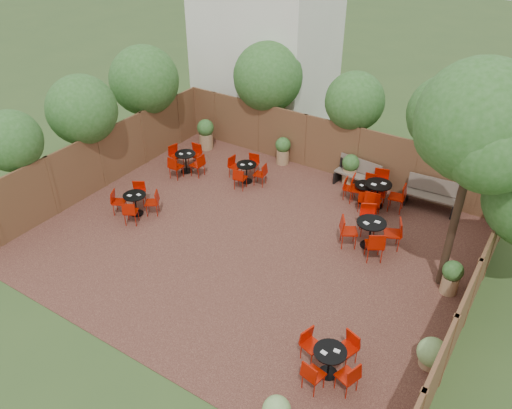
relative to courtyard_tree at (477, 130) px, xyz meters
The scene contains 13 objects.
ground 6.84m from the courtyard_tree, 166.53° to the right, with size 80.00×80.00×0.00m, color #354F23.
courtyard_paving 6.83m from the courtyard_tree, 166.53° to the right, with size 12.00×10.00×0.02m, color #3B1E18.
fence_back 7.19m from the courtyard_tree, 143.43° to the left, with size 12.00×0.08×2.00m, color brown.
fence_left 11.67m from the courtyard_tree, behind, with size 0.08×10.00×2.00m, color brown.
fence_right 3.72m from the courtyard_tree, 53.42° to the right, with size 0.08×10.00×2.00m, color brown.
neighbour_building 11.76m from the courtyard_tree, 144.75° to the left, with size 5.00×4.00×8.00m, color silver.
overhang_foliage 7.07m from the courtyard_tree, 162.11° to the left, with size 15.64×10.45×2.56m.
courtyard_tree is the anchor object (origin of this frame).
park_bench_left 6.41m from the courtyard_tree, 138.15° to the left, with size 1.61×0.69×0.97m.
park_bench_right 5.31m from the courtyard_tree, 110.93° to the left, with size 1.67×0.64×1.02m.
bistro_tables 6.11m from the courtyard_tree, behind, with size 9.72×8.44×0.96m.
planters 7.47m from the courtyard_tree, 156.05° to the left, with size 10.80×4.28×1.18m.
low_shrubs 5.99m from the courtyard_tree, 92.95° to the right, with size 2.72×3.61×0.71m.
Camera 1 is at (6.62, -10.03, 9.10)m, focal length 36.19 mm.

